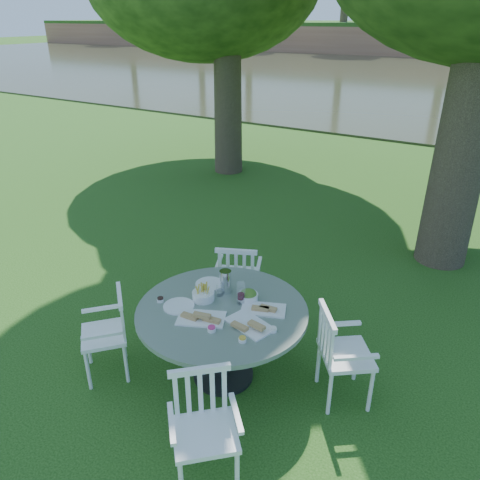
# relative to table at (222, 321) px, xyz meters

# --- Properties ---
(ground) EXTENTS (140.00, 140.00, 0.00)m
(ground) POSITION_rel_table_xyz_m (-0.48, 0.89, -0.62)
(ground) COLOR #133B0C
(ground) RESTS_ON ground
(table) EXTENTS (1.51, 1.51, 0.75)m
(table) POSITION_rel_table_xyz_m (0.00, 0.00, 0.00)
(table) COLOR black
(table) RESTS_ON ground
(chair_ne) EXTENTS (0.60, 0.61, 0.89)m
(chair_ne) POSITION_rel_table_xyz_m (0.97, 0.28, -0.10)
(chair_ne) COLOR white
(chair_ne) RESTS_ON ground
(chair_nw) EXTENTS (0.57, 0.56, 0.88)m
(chair_nw) POSITION_rel_table_xyz_m (-0.41, 0.92, -0.11)
(chair_nw) COLOR white
(chair_nw) RESTS_ON ground
(chair_sw) EXTENTS (0.58, 0.58, 0.84)m
(chair_sw) POSITION_rel_table_xyz_m (-0.90, -0.46, -0.13)
(chair_sw) COLOR white
(chair_sw) RESTS_ON ground
(chair_se) EXTENTS (0.60, 0.60, 0.87)m
(chair_se) POSITION_rel_table_xyz_m (0.43, -0.91, -0.11)
(chair_se) COLOR white
(chair_se) RESTS_ON ground
(tableware) EXTENTS (1.13, 0.82, 0.22)m
(tableware) POSITION_rel_table_xyz_m (-0.04, 0.08, 0.17)
(tableware) COLOR white
(tableware) RESTS_ON table
(river) EXTENTS (100.00, 28.00, 0.12)m
(river) POSITION_rel_table_xyz_m (-0.48, 23.89, -0.62)
(river) COLOR #2D311D
(river) RESTS_ON ground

